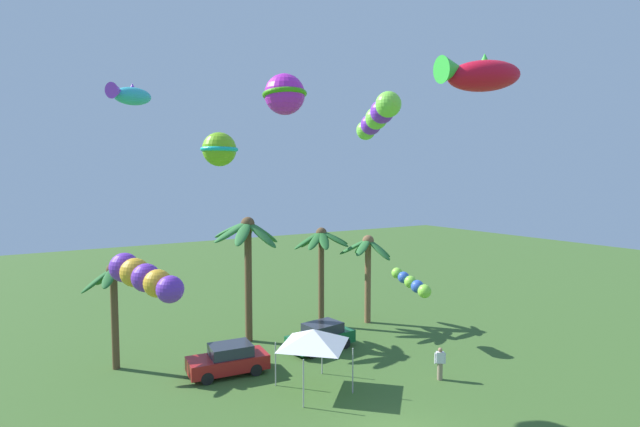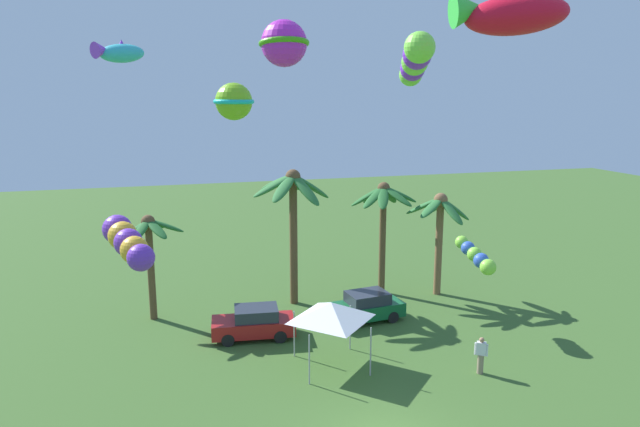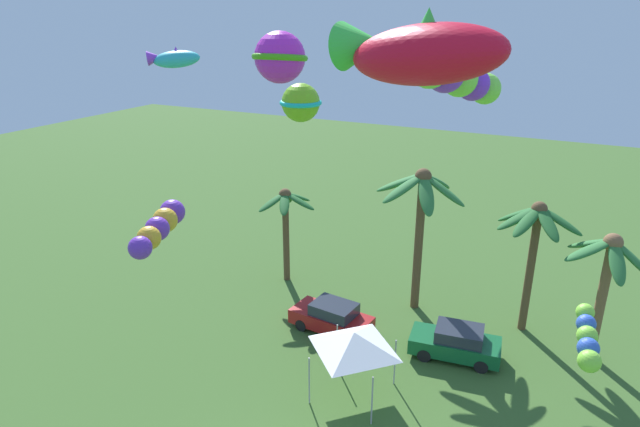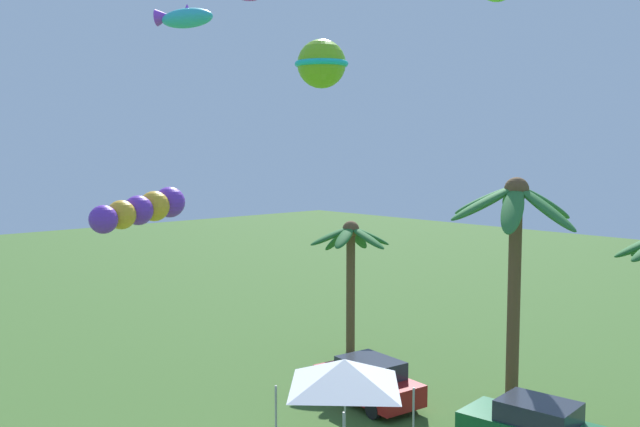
% 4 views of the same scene
% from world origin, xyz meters
% --- Properties ---
extents(palm_tree_0, '(3.90, 3.78, 6.55)m').
position_xyz_m(palm_tree_0, '(5.48, 14.17, 5.15)').
color(palm_tree_0, brown).
rests_on(palm_tree_0, ground).
extents(palm_tree_1, '(3.36, 3.46, 5.50)m').
position_xyz_m(palm_tree_1, '(-7.32, 13.72, 4.21)').
color(palm_tree_1, brown).
rests_on(palm_tree_1, ground).
extents(palm_tree_2, '(4.49, 4.29, 7.50)m').
position_xyz_m(palm_tree_2, '(0.12, 13.98, 5.84)').
color(palm_tree_2, brown).
rests_on(palm_tree_2, ground).
extents(palm_tree_3, '(3.70, 3.77, 5.96)m').
position_xyz_m(palm_tree_3, '(8.49, 13.13, 4.48)').
color(palm_tree_3, brown).
rests_on(palm_tree_3, ground).
extents(parked_car_0, '(4.08, 2.16, 1.51)m').
position_xyz_m(parked_car_0, '(3.10, 10.47, 0.75)').
color(parked_car_0, '#145B2D').
rests_on(parked_car_0, ground).
extents(parked_car_1, '(4.07, 2.13, 1.51)m').
position_xyz_m(parked_car_1, '(-2.72, 9.95, 0.75)').
color(parked_car_1, '#A51919').
rests_on(parked_car_1, ground).
extents(festival_tent, '(2.86, 2.86, 2.85)m').
position_xyz_m(festival_tent, '(-0.04, 6.20, 2.47)').
color(festival_tent, '#9E9EA3').
rests_on(festival_tent, ground).
extents(kite_tube_0, '(2.09, 4.00, 1.92)m').
position_xyz_m(kite_tube_0, '(3.17, 5.61, 12.68)').
color(kite_tube_0, '#82EF43').
extents(kite_fish_1, '(2.01, 1.83, 0.86)m').
position_xyz_m(kite_fish_1, '(-7.77, 6.23, 12.80)').
color(kite_fish_1, '#30B8C4').
extents(kite_tube_2, '(1.01, 2.74, 1.45)m').
position_xyz_m(kite_tube_2, '(7.97, 8.25, 3.68)').
color(kite_tube_2, '#8EE53F').
extents(kite_tube_3, '(1.82, 3.79, 1.32)m').
position_xyz_m(kite_tube_3, '(-7.86, 4.60, 6.46)').
color(kite_tube_3, purple).
extents(kite_ball_4, '(1.89, 1.90, 1.62)m').
position_xyz_m(kite_ball_4, '(-2.23, 4.79, 13.11)').
color(kite_ball_4, '#C426C4').
extents(kite_fish_5, '(3.81, 2.19, 1.58)m').
position_xyz_m(kite_fish_5, '(3.58, 0.06, 13.71)').
color(kite_fish_5, red).
extents(kite_ball_6, '(2.19, 2.19, 1.54)m').
position_xyz_m(kite_ball_6, '(-3.54, 8.59, 11.09)').
color(kite_ball_6, '#77C11D').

